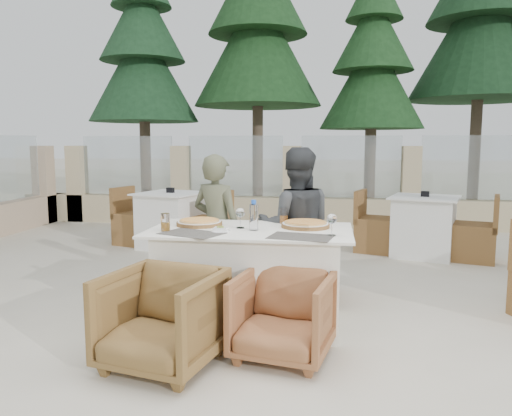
# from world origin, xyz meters

# --- Properties ---
(ground) EXTENTS (80.00, 80.00, 0.00)m
(ground) POSITION_xyz_m (0.00, 0.00, 0.00)
(ground) COLOR beige
(ground) RESTS_ON ground
(sand_patch) EXTENTS (30.00, 16.00, 0.01)m
(sand_patch) POSITION_xyz_m (0.00, 14.00, 0.01)
(sand_patch) COLOR beige
(sand_patch) RESTS_ON ground
(perimeter_wall_far) EXTENTS (10.00, 0.34, 1.60)m
(perimeter_wall_far) POSITION_xyz_m (0.00, 4.80, 0.80)
(perimeter_wall_far) COLOR #C6B58B
(perimeter_wall_far) RESTS_ON ground
(pine_far_left) EXTENTS (2.42, 2.42, 5.50)m
(pine_far_left) POSITION_xyz_m (-3.50, 7.00, 2.75)
(pine_far_left) COLOR #1C4123
(pine_far_left) RESTS_ON ground
(pine_mid_left) EXTENTS (2.86, 2.86, 6.50)m
(pine_mid_left) POSITION_xyz_m (-1.00, 7.50, 3.25)
(pine_mid_left) COLOR #1D441E
(pine_mid_left) RESTS_ON ground
(pine_centre) EXTENTS (2.20, 2.20, 5.00)m
(pine_centre) POSITION_xyz_m (1.50, 7.20, 2.50)
(pine_centre) COLOR #1E4720
(pine_centre) RESTS_ON ground
(pine_mid_right) EXTENTS (2.99, 2.99, 6.80)m
(pine_mid_right) POSITION_xyz_m (3.80, 7.80, 3.40)
(pine_mid_right) COLOR #17391D
(pine_mid_right) RESTS_ON ground
(dining_table) EXTENTS (1.60, 0.90, 0.77)m
(dining_table) POSITION_xyz_m (0.05, -0.01, 0.39)
(dining_table) COLOR white
(dining_table) RESTS_ON ground
(placemat_near_left) EXTENTS (0.53, 0.45, 0.00)m
(placemat_near_left) POSITION_xyz_m (-0.36, -0.28, 0.77)
(placemat_near_left) COLOR #555049
(placemat_near_left) RESTS_ON dining_table
(placemat_near_right) EXTENTS (0.50, 0.38, 0.00)m
(placemat_near_right) POSITION_xyz_m (0.46, -0.29, 0.77)
(placemat_near_right) COLOR #4F4A43
(placemat_near_right) RESTS_ON dining_table
(pizza_left) EXTENTS (0.50, 0.50, 0.05)m
(pizza_left) POSITION_xyz_m (-0.40, 0.10, 0.79)
(pizza_left) COLOR orange
(pizza_left) RESTS_ON dining_table
(pizza_right) EXTENTS (0.51, 0.51, 0.05)m
(pizza_right) POSITION_xyz_m (0.47, 0.13, 0.80)
(pizza_right) COLOR orange
(pizza_right) RESTS_ON dining_table
(water_bottle) EXTENTS (0.08, 0.08, 0.24)m
(water_bottle) POSITION_xyz_m (0.08, -0.06, 0.89)
(water_bottle) COLOR #BEDDF9
(water_bottle) RESTS_ON dining_table
(wine_glass_centre) EXTENTS (0.08, 0.08, 0.18)m
(wine_glass_centre) POSITION_xyz_m (-0.04, 0.02, 0.86)
(wine_glass_centre) COLOR silver
(wine_glass_centre) RESTS_ON dining_table
(wine_glass_corner) EXTENTS (0.09, 0.09, 0.18)m
(wine_glass_corner) POSITION_xyz_m (0.68, -0.21, 0.86)
(wine_glass_corner) COLOR silver
(wine_glass_corner) RESTS_ON dining_table
(beer_glass_left) EXTENTS (0.08, 0.08, 0.14)m
(beer_glass_left) POSITION_xyz_m (-0.59, -0.20, 0.84)
(beer_glass_left) COLOR orange
(beer_glass_left) RESTS_ON dining_table
(beer_glass_right) EXTENTS (0.07, 0.07, 0.14)m
(beer_glass_right) POSITION_xyz_m (0.28, 0.30, 0.84)
(beer_glass_right) COLOR orange
(beer_glass_right) RESTS_ON dining_table
(olive_dish) EXTENTS (0.14, 0.14, 0.04)m
(olive_dish) POSITION_xyz_m (-0.16, -0.17, 0.79)
(olive_dish) COLOR white
(olive_dish) RESTS_ON dining_table
(armchair_far_left) EXTENTS (0.85, 0.86, 0.61)m
(armchair_far_left) POSITION_xyz_m (-0.49, 0.75, 0.30)
(armchair_far_left) COLOR #925D35
(armchair_far_left) RESTS_ON ground
(armchair_far_right) EXTENTS (0.64, 0.66, 0.56)m
(armchair_far_right) POSITION_xyz_m (0.42, 0.79, 0.28)
(armchair_far_right) COLOR brown
(armchair_far_right) RESTS_ON ground
(armchair_near_left) EXTENTS (0.82, 0.84, 0.64)m
(armchair_near_left) POSITION_xyz_m (-0.39, -0.90, 0.32)
(armchair_near_left) COLOR brown
(armchair_near_left) RESTS_ON ground
(armchair_near_right) EXTENTS (0.73, 0.75, 0.58)m
(armchair_near_right) POSITION_xyz_m (0.37, -0.64, 0.29)
(armchair_near_right) COLOR #9A5F38
(armchair_near_right) RESTS_ON ground
(diner_left) EXTENTS (0.58, 0.48, 1.35)m
(diner_left) POSITION_xyz_m (-0.36, 0.54, 0.68)
(diner_left) COLOR #565840
(diner_left) RESTS_ON ground
(diner_right) EXTENTS (0.74, 0.60, 1.41)m
(diner_right) POSITION_xyz_m (0.37, 0.51, 0.71)
(diner_right) COLOR #36383B
(diner_right) RESTS_ON ground
(bg_table_a) EXTENTS (1.80, 1.24, 0.77)m
(bg_table_a) POSITION_xyz_m (-1.51, 2.71, 0.39)
(bg_table_a) COLOR white
(bg_table_a) RESTS_ON ground
(bg_table_b) EXTENTS (1.81, 1.27, 0.77)m
(bg_table_b) POSITION_xyz_m (1.86, 2.70, 0.39)
(bg_table_b) COLOR white
(bg_table_b) RESTS_ON ground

